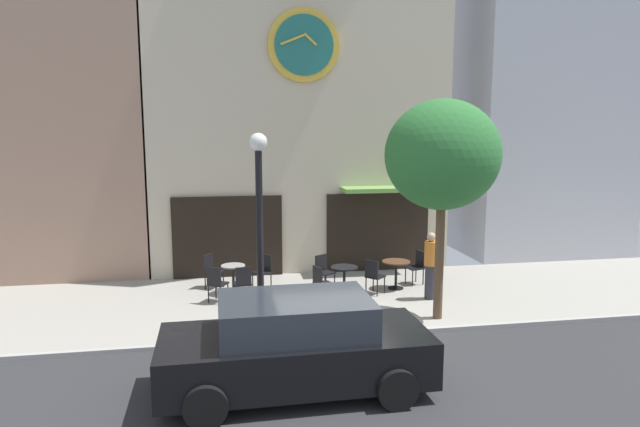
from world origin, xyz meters
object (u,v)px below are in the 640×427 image
object	(u,v)px
street_tree	(443,156)
cafe_table_near_door	(233,275)
cafe_chair_near_tree	(321,281)
cafe_chair_near_lamp	(243,281)
cafe_chair_outer	(417,265)
cafe_chair_under_awning	(216,281)
cafe_table_center_right	(396,269)
cafe_chair_curbside	(264,269)
pedestrian_orange	(431,265)
cafe_table_near_curb	(344,276)
cafe_chair_right_end	(211,268)
street_lamp	(260,234)
cafe_chair_mid_row	(323,269)
parked_car_black	(295,345)
cafe_chair_facing_wall	(374,274)

from	to	relation	value
street_tree	cafe_table_near_door	xyz separation A→B (m)	(-4.43, 2.67, -3.13)
cafe_chair_near_tree	cafe_chair_near_lamp	xyz separation A→B (m)	(-1.86, 0.31, 0.00)
cafe_chair_outer	cafe_chair_under_awning	xyz separation A→B (m)	(-5.35, -0.75, 0.00)
cafe_table_center_right	cafe_chair_outer	bearing A→B (deg)	27.06
cafe_table_center_right	cafe_chair_curbside	distance (m)	3.46
pedestrian_orange	cafe_chair_curbside	bearing A→B (deg)	157.88
cafe_table_near_curb	cafe_chair_outer	distance (m)	2.29
cafe_table_center_right	cafe_chair_right_end	world-z (taller)	cafe_chair_right_end
cafe_table_near_door	cafe_chair_right_end	bearing A→B (deg)	130.87
cafe_chair_outer	pedestrian_orange	xyz separation A→B (m)	(-0.15, -1.35, 0.33)
street_lamp	cafe_table_near_curb	world-z (taller)	street_lamp
cafe_chair_curbside	pedestrian_orange	bearing A→B (deg)	-22.12
cafe_chair_mid_row	parked_car_black	distance (m)	5.79
cafe_table_center_right	parked_car_black	world-z (taller)	parked_car_black
street_tree	cafe_table_near_curb	size ratio (longest dim) A/B	6.46
cafe_chair_outer	cafe_chair_facing_wall	size ratio (longest dim) A/B	1.00
cafe_chair_right_end	cafe_chair_curbside	size ratio (longest dim) A/B	1.00
street_tree	cafe_table_center_right	size ratio (longest dim) A/B	6.49
street_tree	pedestrian_orange	world-z (taller)	street_tree
cafe_chair_mid_row	cafe_chair_facing_wall	xyz separation A→B (m)	(1.17, -0.71, 0.00)
pedestrian_orange	cafe_chair_under_awning	bearing A→B (deg)	173.40
cafe_chair_under_awning	cafe_chair_facing_wall	bearing A→B (deg)	-0.03
cafe_table_near_curb	cafe_chair_right_end	distance (m)	3.55
cafe_chair_right_end	cafe_chair_outer	distance (m)	5.51
cafe_chair_near_lamp	cafe_table_near_curb	bearing A→B (deg)	2.91
cafe_chair_curbside	cafe_chair_mid_row	bearing A→B (deg)	-11.26
cafe_chair_mid_row	cafe_table_near_door	bearing A→B (deg)	-179.47
cafe_chair_outer	parked_car_black	world-z (taller)	parked_car_black
cafe_chair_facing_wall	cafe_chair_under_awning	size ratio (longest dim) A/B	1.00
cafe_table_near_door	cafe_chair_mid_row	bearing A→B (deg)	0.53
cafe_chair_facing_wall	parked_car_black	distance (m)	5.56
street_lamp	cafe_table_near_door	size ratio (longest dim) A/B	5.52
street_tree	cafe_table_near_door	world-z (taller)	street_tree
street_tree	pedestrian_orange	size ratio (longest dim) A/B	2.89
cafe_chair_right_end	cafe_chair_near_lamp	size ratio (longest dim) A/B	1.00
cafe_chair_near_tree	cafe_chair_curbside	size ratio (longest dim) A/B	1.00
cafe_chair_mid_row	street_tree	bearing A→B (deg)	-52.03
cafe_chair_right_end	parked_car_black	size ratio (longest dim) A/B	0.21
cafe_table_near_curb	cafe_chair_curbside	bearing A→B (deg)	153.27
street_lamp	cafe_chair_under_awning	size ratio (longest dim) A/B	4.57
cafe_chair_under_awning	pedestrian_orange	world-z (taller)	pedestrian_orange
street_lamp	cafe_chair_mid_row	distance (m)	3.76
street_tree	cafe_chair_facing_wall	world-z (taller)	street_tree
cafe_chair_under_awning	cafe_chair_near_tree	bearing A→B (deg)	-9.17
cafe_chair_near_tree	pedestrian_orange	distance (m)	2.73
cafe_chair_under_awning	cafe_chair_curbside	world-z (taller)	same
cafe_chair_right_end	cafe_chair_under_awning	world-z (taller)	same
cafe_chair_outer	cafe_chair_curbside	world-z (taller)	same
cafe_chair_facing_wall	cafe_chair_curbside	xyz separation A→B (m)	(-2.69, 1.01, 0.00)
cafe_chair_near_tree	cafe_chair_outer	xyz separation A→B (m)	(2.85, 1.16, 0.00)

